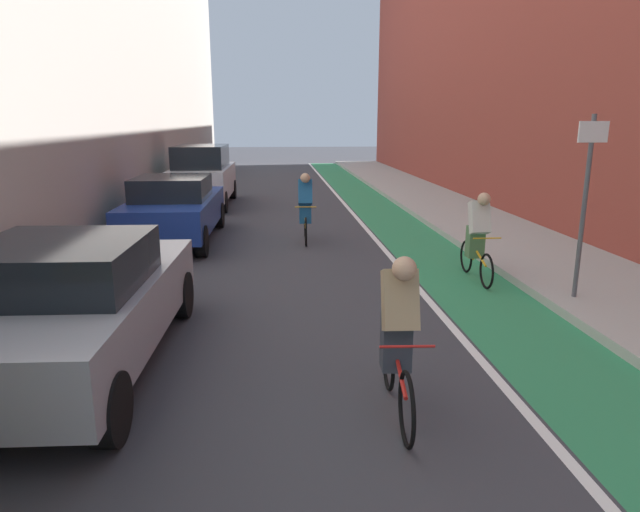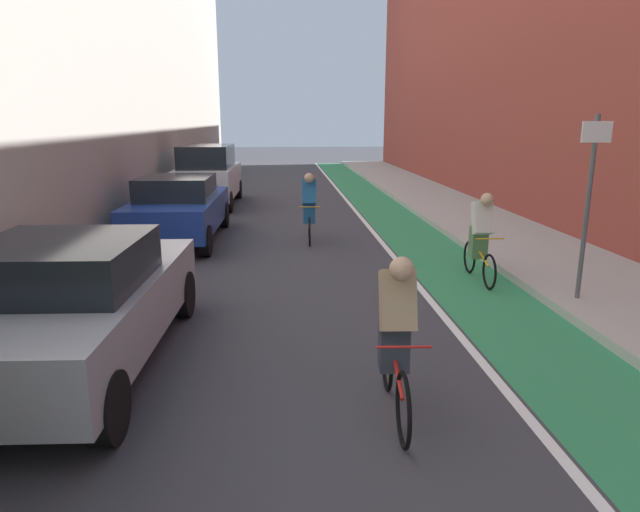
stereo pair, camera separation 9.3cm
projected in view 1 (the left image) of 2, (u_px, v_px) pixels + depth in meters
name	position (u px, v px, depth m)	size (l,w,h in m)	color
ground_plane	(290.00, 235.00, 13.79)	(92.27, 92.27, 0.00)	#38383D
bike_lane_paint	(389.00, 219.00, 15.97)	(1.60, 41.94, 0.00)	#2D8451
lane_divider_stripe	(358.00, 220.00, 15.89)	(0.12, 41.94, 0.00)	white
sidewalk_right	(463.00, 216.00, 16.13)	(2.72, 41.94, 0.14)	#A8A59E
building_facade_right	(533.00, 31.00, 17.00)	(2.40, 37.94, 10.83)	brown
parked_sedan_silver	(71.00, 303.00, 6.21)	(2.13, 4.42, 1.53)	#9EA0A8
parked_sedan_blue	(175.00, 208.00, 12.88)	(1.94, 4.40, 1.53)	navy
parked_suv_white	(203.00, 175.00, 18.26)	(1.90, 4.37, 1.98)	silver
cyclist_mid	(398.00, 335.00, 5.23)	(0.48, 1.72, 1.62)	black
cyclist_trailing	(477.00, 233.00, 9.74)	(0.48, 1.66, 1.58)	black
cyclist_far	(305.00, 205.00, 12.88)	(0.48, 1.71, 1.61)	black
street_sign_post	(586.00, 192.00, 8.14)	(0.44, 0.07, 2.72)	#4C4C51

